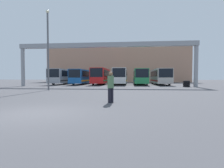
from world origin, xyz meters
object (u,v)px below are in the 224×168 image
object	(u,v)px
bus_slot_5	(160,76)
bus_slot_3	(120,76)
pedestrian_near_center	(111,86)
lamp_post	(48,47)
bus_slot_0	(65,76)
bus_slot_1	(83,76)
bus_slot_4	(140,76)
tire_stack	(186,84)
bus_slot_2	(101,75)

from	to	relation	value
bus_slot_5	bus_slot_3	bearing A→B (deg)	-175.67
pedestrian_near_center	lamp_post	world-z (taller)	lamp_post
bus_slot_0	bus_slot_3	size ratio (longest dim) A/B	1.21
bus_slot_0	bus_slot_1	bearing A→B (deg)	-0.94
bus_slot_5	lamp_post	distance (m)	23.12
bus_slot_1	bus_slot_4	size ratio (longest dim) A/B	1.11
bus_slot_1	tire_stack	distance (m)	20.58
bus_slot_1	tire_stack	world-z (taller)	bus_slot_1
bus_slot_0	lamp_post	xyz separation A→B (m)	(4.62, -17.47, 3.11)
bus_slot_2	pedestrian_near_center	size ratio (longest dim) A/B	5.82
bus_slot_1	bus_slot_3	world-z (taller)	bus_slot_3
bus_slot_5	bus_slot_0	bearing A→B (deg)	178.62
bus_slot_3	bus_slot_1	bearing A→B (deg)	172.73
bus_slot_4	tire_stack	distance (m)	10.64
bus_slot_5	bus_slot_2	bearing A→B (deg)	-177.74
tire_stack	pedestrian_near_center	bearing A→B (deg)	-119.04
bus_slot_2	pedestrian_near_center	distance (m)	26.00
bus_slot_4	bus_slot_0	bearing A→B (deg)	177.62
bus_slot_1	bus_slot_5	size ratio (longest dim) A/B	1.07
bus_slot_0	bus_slot_5	size ratio (longest dim) A/B	1.08
bus_slot_0	bus_slot_3	world-z (taller)	bus_slot_3
bus_slot_4	lamp_post	xyz separation A→B (m)	(-11.36, -16.81, 3.14)
bus_slot_0	pedestrian_near_center	distance (m)	29.42
bus_slot_3	lamp_post	bearing A→B (deg)	-114.21
bus_slot_4	tire_stack	world-z (taller)	bus_slot_4
tire_stack	bus_slot_0	bearing A→B (deg)	158.28
bus_slot_3	bus_slot_4	world-z (taller)	bus_slot_3
bus_slot_1	bus_slot_0	bearing A→B (deg)	179.06
bus_slot_0	tire_stack	xyz separation A→B (m)	(22.51, -8.97, -1.31)
bus_slot_3	bus_slot_5	size ratio (longest dim) A/B	0.89
bus_slot_1	pedestrian_near_center	size ratio (longest dim) A/B	6.81
bus_slot_1	pedestrian_near_center	bearing A→B (deg)	-71.62
bus_slot_5	tire_stack	world-z (taller)	bus_slot_5
bus_slot_5	tire_stack	size ratio (longest dim) A/B	11.03
bus_slot_1	bus_slot_4	world-z (taller)	bus_slot_4
bus_slot_0	tire_stack	world-z (taller)	bus_slot_0
bus_slot_0	bus_slot_4	xyz separation A→B (m)	(15.98, -0.67, -0.03)
tire_stack	bus_slot_1	bearing A→B (deg)	154.32
lamp_post	bus_slot_3	bearing A→B (deg)	65.79
bus_slot_1	tire_stack	size ratio (longest dim) A/B	11.82
bus_slot_0	bus_slot_5	world-z (taller)	bus_slot_0
bus_slot_1	bus_slot_5	distance (m)	15.99
bus_slot_2	bus_slot_3	distance (m)	4.00
bus_slot_4	pedestrian_near_center	xyz separation A→B (m)	(-3.21, -25.83, -0.80)
pedestrian_near_center	bus_slot_0	bearing A→B (deg)	70.75
pedestrian_near_center	tire_stack	distance (m)	20.05
bus_slot_0	bus_slot_2	size ratio (longest dim) A/B	1.18
tire_stack	lamp_post	xyz separation A→B (m)	(-17.89, -8.51, 4.42)
lamp_post	bus_slot_2	bearing A→B (deg)	78.46
tire_stack	lamp_post	distance (m)	20.30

